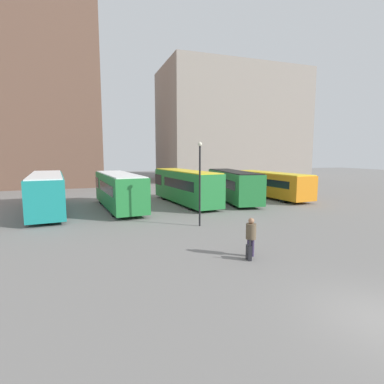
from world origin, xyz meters
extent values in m
cube|color=gray|center=(18.85, 47.68, 10.30)|extent=(26.45, 15.46, 20.61)
cube|color=#19847F|center=(-11.19, 21.58, 1.67)|extent=(3.58, 12.19, 2.82)
cube|color=black|center=(-11.62, 26.49, 2.02)|extent=(2.75, 2.42, 1.07)
cube|color=black|center=(-11.09, 20.51, 2.02)|extent=(3.23, 7.88, 0.85)
cube|color=white|center=(-11.19, 21.58, 3.12)|extent=(3.36, 11.93, 0.08)
cylinder|color=black|center=(-11.52, 25.29, 0.47)|extent=(2.50, 1.15, 0.94)
cylinder|color=black|center=(-10.86, 17.88, 0.47)|extent=(2.50, 1.15, 0.94)
cube|color=#237A38|center=(-5.38, 20.95, 1.66)|extent=(3.53, 10.65, 2.74)
cube|color=black|center=(-5.79, 25.22, 2.01)|extent=(2.75, 2.16, 1.04)
cube|color=black|center=(-5.29, 20.02, 2.01)|extent=(3.20, 6.91, 0.82)
cube|color=white|center=(-5.38, 20.95, 3.08)|extent=(3.31, 10.42, 0.08)
cylinder|color=black|center=(-5.69, 24.18, 0.53)|extent=(2.53, 1.29, 1.06)
cylinder|color=black|center=(-5.07, 17.73, 0.53)|extent=(2.53, 1.29, 1.06)
cube|color=#237A38|center=(1.01, 21.78, 1.70)|extent=(3.57, 11.07, 2.90)
cube|color=black|center=(0.54, 26.21, 2.06)|extent=(2.68, 2.25, 1.10)
cube|color=black|center=(1.11, 20.80, 2.06)|extent=(3.19, 7.18, 0.87)
cube|color=yellow|center=(1.01, 21.78, 3.19)|extent=(3.35, 10.84, 0.08)
cylinder|color=black|center=(0.66, 25.13, 0.45)|extent=(2.43, 1.15, 0.91)
cylinder|color=black|center=(1.36, 18.42, 0.45)|extent=(2.43, 1.15, 0.91)
cube|color=#237A38|center=(6.09, 21.66, 1.64)|extent=(4.06, 10.98, 2.73)
cube|color=black|center=(6.76, 26.01, 1.98)|extent=(2.77, 2.33, 1.04)
cube|color=black|center=(5.95, 20.70, 1.98)|extent=(3.51, 7.17, 0.82)
cube|color=black|center=(6.09, 21.66, 3.05)|extent=(3.84, 10.74, 0.08)
cylinder|color=black|center=(6.60, 24.95, 0.50)|extent=(2.49, 1.35, 1.00)
cylinder|color=black|center=(5.59, 18.37, 0.50)|extent=(2.49, 1.35, 1.00)
cube|color=orange|center=(11.19, 22.48, 1.51)|extent=(3.33, 11.09, 2.42)
cube|color=black|center=(10.88, 26.96, 1.81)|extent=(2.77, 2.18, 0.92)
cube|color=black|center=(11.25, 21.50, 1.81)|extent=(3.10, 7.16, 0.73)
cube|color=yellow|center=(11.19, 22.48, 2.76)|extent=(3.11, 10.85, 0.08)
cylinder|color=black|center=(10.95, 25.86, 0.54)|extent=(2.56, 1.25, 1.08)
cylinder|color=black|center=(11.42, 19.10, 0.54)|extent=(2.56, 1.25, 1.08)
cylinder|color=#382D4C|center=(-0.97, 6.20, 0.42)|extent=(0.19, 0.19, 0.84)
cylinder|color=#382D4C|center=(-0.79, 6.17, 0.42)|extent=(0.19, 0.19, 0.84)
cylinder|color=brown|center=(-0.88, 6.19, 1.20)|extent=(0.55, 0.55, 0.73)
sphere|color=#9E7051|center=(-0.88, 6.19, 1.70)|extent=(0.27, 0.27, 0.27)
cube|color=black|center=(-1.21, 5.79, 0.34)|extent=(0.23, 0.40, 0.68)
cube|color=black|center=(-1.23, 5.66, 0.83)|extent=(0.09, 0.04, 0.30)
cylinder|color=black|center=(-0.99, 12.61, 2.67)|extent=(0.12, 0.12, 5.34)
sphere|color=beige|center=(-0.99, 12.61, 5.43)|extent=(0.28, 0.28, 0.28)
camera|label=1|loc=(-8.01, -5.72, 4.76)|focal=28.00mm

